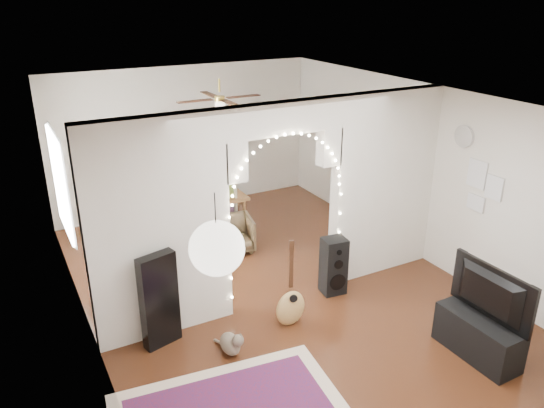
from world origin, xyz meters
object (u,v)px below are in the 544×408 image
media_console (478,337)px  dining_chair_left (156,224)px  dining_chair_right (234,234)px  acoustic_guitar (291,295)px  bookcase (194,205)px  dining_table (208,200)px  floor_speaker (334,266)px

media_console → dining_chair_left: bearing=114.6°
media_console → dining_chair_right: 4.02m
acoustic_guitar → bookcase: size_ratio=0.71×
dining_chair_left → dining_chair_right: 1.45m
acoustic_guitar → dining_chair_right: 2.26m
dining_chair_left → dining_chair_right: bearing=-25.6°
acoustic_guitar → dining_table: size_ratio=0.83×
acoustic_guitar → dining_chair_left: (-0.72, 3.33, -0.20)m
floor_speaker → bookcase: bookcase is taller
dining_table → dining_chair_left: 1.01m
floor_speaker → dining_chair_left: (-1.64, 2.93, -0.17)m
acoustic_guitar → media_console: bearing=-26.9°
floor_speaker → dining_table: 2.64m
acoustic_guitar → dining_table: acoustic_guitar is taller
floor_speaker → media_console: floor_speaker is taller
acoustic_guitar → media_console: (1.60, -1.54, -0.19)m
dining_table → dining_chair_left: bearing=150.8°
floor_speaker → dining_table: size_ratio=0.68×
acoustic_guitar → floor_speaker: bearing=40.8°
dining_table → acoustic_guitar: bearing=-90.9°
floor_speaker → dining_chair_left: 3.36m
acoustic_guitar → dining_chair_right: acoustic_guitar is taller
dining_chair_left → bookcase: bearing=-27.4°
media_console → dining_chair_right: dining_chair_right is taller
dining_table → dining_chair_right: size_ratio=1.94×
floor_speaker → dining_table: (-0.85, 2.48, 0.27)m
floor_speaker → dining_chair_right: 1.97m
bookcase → dining_chair_right: bookcase is taller
media_console → bookcase: bookcase is taller
bookcase → acoustic_guitar: bearing=-107.3°
floor_speaker → dining_chair_right: size_ratio=1.32×
acoustic_guitar → floor_speaker: (0.92, 0.40, -0.03)m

